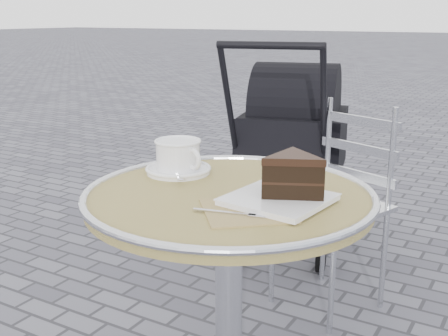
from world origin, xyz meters
The scene contains 5 objects.
cafe_table centered at (0.00, 0.00, 0.57)m, with size 0.72×0.72×0.74m.
cappuccino_set centered at (-0.21, 0.09, 0.77)m, with size 0.18×0.19×0.09m.
cake_plate_set centered at (0.15, 0.01, 0.78)m, with size 0.29×0.33×0.11m.
bistro_chair centered at (-0.01, 0.96, 0.51)m, with size 0.48×0.48×0.82m.
baby_stroller centered at (-0.47, 1.47, 0.47)m, with size 0.69×1.09×1.05m.
Camera 1 is at (0.65, -1.14, 1.15)m, focal length 45.00 mm.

